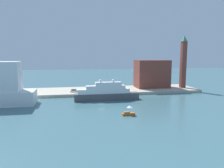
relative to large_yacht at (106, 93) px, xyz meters
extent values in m
plane|color=#3D6670|center=(-2.71, -6.84, -3.21)|extent=(400.00, 400.00, 0.00)
cube|color=#B7AD99|center=(-2.71, 20.58, -2.51)|extent=(110.00, 22.85, 1.40)
cube|color=#4C4C51|center=(0.39, 0.00, -1.68)|extent=(28.33, 3.79, 3.05)
cube|color=white|center=(-1.03, 0.00, 0.85)|extent=(22.66, 3.49, 2.01)
cube|color=white|center=(-0.18, 0.00, 2.57)|extent=(17.00, 3.18, 1.44)
cube|color=white|center=(0.96, 0.00, 4.03)|extent=(11.33, 2.88, 1.48)
cylinder|color=silver|center=(0.39, 0.00, 6.75)|extent=(0.16, 0.16, 3.96)
sphere|color=white|center=(3.22, 0.00, 5.40)|extent=(1.25, 1.25, 1.25)
sphere|color=white|center=(-2.44, 0.00, 5.40)|extent=(1.25, 1.25, 1.25)
cube|color=#C66019|center=(3.63, -24.85, -2.85)|extent=(4.25, 1.48, 0.72)
cube|color=#8C6647|center=(2.99, -24.85, -2.23)|extent=(1.87, 1.18, 0.52)
cylinder|color=#B2B2B2|center=(4.05, -24.85, -1.55)|extent=(0.06, 0.06, 1.87)
cone|color=white|center=(4.05, -24.85, -0.28)|extent=(1.91, 1.91, 0.67)
cube|color=brown|center=(29.77, 23.12, 5.87)|extent=(18.06, 11.55, 15.35)
cube|color=brown|center=(46.44, 19.07, 10.93)|extent=(2.61, 2.61, 25.47)
cone|color=#387A5B|center=(46.44, 19.07, 25.22)|extent=(3.39, 3.39, 3.12)
cube|color=silver|center=(-13.58, 15.13, -1.36)|extent=(3.89, 1.71, 0.89)
cube|color=#262D33|center=(-13.78, 15.13, -0.66)|extent=(2.33, 1.54, 0.51)
cylinder|color=#4C4C4C|center=(-10.15, 11.82, -1.10)|extent=(0.36, 0.36, 1.41)
sphere|color=tan|center=(-10.15, 11.82, -0.28)|extent=(0.24, 0.24, 0.24)
cylinder|color=black|center=(-3.23, 10.84, -1.46)|extent=(0.42, 0.42, 0.70)
camera|label=1|loc=(-14.46, -92.40, 16.89)|focal=34.84mm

